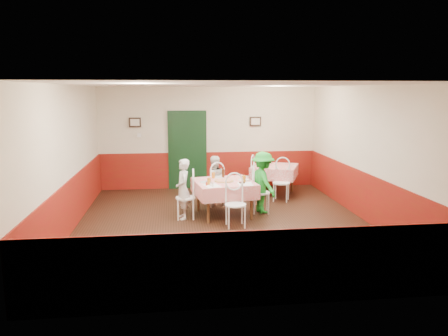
{
  "coord_description": "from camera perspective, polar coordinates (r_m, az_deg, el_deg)",
  "views": [
    {
      "loc": [
        -1.01,
        -8.53,
        2.68
      ],
      "look_at": [
        0.08,
        0.64,
        1.05
      ],
      "focal_mm": 35.0,
      "sensor_mm": 36.0,
      "label": 1
    }
  ],
  "objects": [
    {
      "name": "chair_second_b",
      "position": [
        10.84,
        7.5,
        -1.96
      ],
      "size": [
        0.55,
        0.55,
        0.9
      ],
      "primitive_type": null,
      "rotation": [
        0.0,
        0.0,
        -0.39
      ],
      "color": "white",
      "rests_on": "ground"
    },
    {
      "name": "plate_left",
      "position": [
        9.31,
        -2.39,
        -1.86
      ],
      "size": [
        0.29,
        0.29,
        0.01
      ],
      "primitive_type": "cylinder",
      "rotation": [
        0.0,
        0.0,
        0.16
      ],
      "color": "white",
      "rests_on": "main_table"
    },
    {
      "name": "glass_a",
      "position": [
        9.09,
        -1.98,
        -1.75
      ],
      "size": [
        0.09,
        0.09,
        0.14
      ],
      "primitive_type": "cylinder",
      "rotation": [
        0.0,
        0.0,
        0.16
      ],
      "color": "#BF7219",
      "rests_on": "main_table"
    },
    {
      "name": "ceiling",
      "position": [
        8.59,
        -0.04,
        10.81
      ],
      "size": [
        7.0,
        7.0,
        0.0
      ],
      "primitive_type": "plane",
      "color": "white",
      "rests_on": "back_wall"
    },
    {
      "name": "thermostat",
      "position": [
        12.07,
        -11.02,
        4.21
      ],
      "size": [
        0.1,
        0.03,
        0.1
      ],
      "primitive_type": "cube",
      "color": "white",
      "rests_on": "back_wall"
    },
    {
      "name": "floor",
      "position": [
        9.0,
        -0.04,
        -7.31
      ],
      "size": [
        7.0,
        7.0,
        0.0
      ],
      "primitive_type": "plane",
      "color": "black",
      "rests_on": "ground"
    },
    {
      "name": "glass_b",
      "position": [
        9.34,
        2.61,
        -1.4
      ],
      "size": [
        0.09,
        0.09,
        0.15
      ],
      "primitive_type": "cylinder",
      "rotation": [
        0.0,
        0.0,
        0.16
      ],
      "color": "#BF7219",
      "rests_on": "main_table"
    },
    {
      "name": "main_table",
      "position": [
        9.52,
        0.0,
        -4.0
      ],
      "size": [
        1.39,
        1.39,
        0.77
      ],
      "primitive_type": "cube",
      "rotation": [
        0.0,
        0.0,
        0.16
      ],
      "color": "red",
      "rests_on": "ground"
    },
    {
      "name": "chair_far",
      "position": [
        10.3,
        -1.28,
        -2.5
      ],
      "size": [
        0.54,
        0.54,
        0.9
      ],
      "primitive_type": null,
      "rotation": [
        0.0,
        0.0,
        3.49
      ],
      "color": "white",
      "rests_on": "ground"
    },
    {
      "name": "wallet",
      "position": [
        9.24,
        2.37,
        -1.92
      ],
      "size": [
        0.12,
        0.11,
        0.02
      ],
      "primitive_type": "cube",
      "rotation": [
        0.0,
        0.0,
        0.16
      ],
      "color": "black",
      "rests_on": "main_table"
    },
    {
      "name": "diner_far",
      "position": [
        10.32,
        -1.36,
        -1.66
      ],
      "size": [
        0.65,
        0.55,
        1.19
      ],
      "primitive_type": "imported",
      "rotation": [
        0.0,
        0.0,
        3.32
      ],
      "color": "gray",
      "rests_on": "ground"
    },
    {
      "name": "wainscot_left",
      "position": [
        9.03,
        -19.28,
        -4.54
      ],
      "size": [
        0.03,
        7.0,
        1.0
      ],
      "primitive_type": "cube",
      "color": "maroon",
      "rests_on": "ground"
    },
    {
      "name": "chair_near",
      "position": [
        8.71,
        1.52,
        -4.83
      ],
      "size": [
        0.43,
        0.43,
        0.9
      ],
      "primitive_type": null,
      "rotation": [
        0.0,
        0.0,
        0.02
      ],
      "color": "white",
      "rests_on": "ground"
    },
    {
      "name": "wainscot_right",
      "position": [
        9.67,
        17.84,
        -3.51
      ],
      "size": [
        0.03,
        7.0,
        1.0
      ],
      "primitive_type": "cube",
      "color": "maroon",
      "rests_on": "ground"
    },
    {
      "name": "chair_left",
      "position": [
        9.31,
        -5.05,
        -3.88
      ],
      "size": [
        0.43,
        0.43,
        0.9
      ],
      "primitive_type": null,
      "rotation": [
        0.0,
        0.0,
        -1.6
      ],
      "color": "white",
      "rests_on": "ground"
    },
    {
      "name": "second_table",
      "position": [
        11.56,
        6.58,
        -1.56
      ],
      "size": [
        1.46,
        1.46,
        0.77
      ],
      "primitive_type": "cube",
      "rotation": [
        0.0,
        0.0,
        -0.39
      ],
      "color": "red",
      "rests_on": "ground"
    },
    {
      "name": "right_wall",
      "position": [
        9.52,
        18.21,
        1.78
      ],
      "size": [
        0.1,
        7.0,
        2.8
      ],
      "primitive_type": "cube",
      "color": "beige",
      "rests_on": "ground"
    },
    {
      "name": "shaker_a",
      "position": [
        8.94,
        -1.73,
        -2.1
      ],
      "size": [
        0.04,
        0.04,
        0.09
      ],
      "primitive_type": "cylinder",
      "rotation": [
        0.0,
        0.0,
        0.16
      ],
      "color": "silver",
      "rests_on": "main_table"
    },
    {
      "name": "front_wall",
      "position": [
        5.29,
        4.45,
        -4.01
      ],
      "size": [
        6.0,
        0.1,
        2.8
      ],
      "primitive_type": "cube",
      "color": "beige",
      "rests_on": "ground"
    },
    {
      "name": "plate_right",
      "position": [
        9.56,
        2.59,
        -1.54
      ],
      "size": [
        0.29,
        0.29,
        0.01
      ],
      "primitive_type": "cylinder",
      "rotation": [
        0.0,
        0.0,
        0.16
      ],
      "color": "white",
      "rests_on": "main_table"
    },
    {
      "name": "pizza",
      "position": [
        9.41,
        0.0,
        -1.69
      ],
      "size": [
        0.45,
        0.45,
        0.03
      ],
      "primitive_type": "cylinder",
      "rotation": [
        0.0,
        0.0,
        0.16
      ],
      "color": "#B74723",
      "rests_on": "main_table"
    },
    {
      "name": "wainscot_front",
      "position": [
        5.59,
        4.29,
        -12.96
      ],
      "size": [
        6.0,
        0.03,
        1.0
      ],
      "primitive_type": "cube",
      "color": "maroon",
      "rests_on": "ground"
    },
    {
      "name": "glass_c",
      "position": [
        9.75,
        -1.39,
        -0.96
      ],
      "size": [
        0.08,
        0.08,
        0.13
      ],
      "primitive_type": "cylinder",
      "rotation": [
        0.0,
        0.0,
        0.16
      ],
      "color": "#BF7219",
      "rests_on": "main_table"
    },
    {
      "name": "shaker_b",
      "position": [
        8.87,
        -1.49,
        -2.2
      ],
      "size": [
        0.04,
        0.04,
        0.09
      ],
      "primitive_type": "cylinder",
      "rotation": [
        0.0,
        0.0,
        0.16
      ],
      "color": "silver",
      "rests_on": "main_table"
    },
    {
      "name": "menu_right",
      "position": [
        9.17,
        2.8,
        -2.08
      ],
      "size": [
        0.32,
        0.42,
        0.0
      ],
      "primitive_type": "cube",
      "rotation": [
        0.0,
        0.0,
        -0.05
      ],
      "color": "white",
      "rests_on": "main_table"
    },
    {
      "name": "door",
      "position": [
        12.1,
        -4.8,
        2.23
      ],
      "size": [
        0.96,
        0.06,
        2.1
      ],
      "primitive_type": "cube",
      "color": "black",
      "rests_on": "ground"
    },
    {
      "name": "picture_right",
      "position": [
        12.23,
        4.13,
        6.09
      ],
      "size": [
        0.32,
        0.03,
        0.26
      ],
      "primitive_type": "cube",
      "color": "black",
      "rests_on": "back_wall"
    },
    {
      "name": "diner_left",
      "position": [
        9.26,
        -5.37,
        -2.76
      ],
      "size": [
        0.35,
        0.5,
        1.28
      ],
      "primitive_type": "imported",
      "rotation": [
        0.0,
        0.0,
        -1.47
      ],
      "color": "gray",
      "rests_on": "ground"
    },
    {
      "name": "wainscot_back",
      "position": [
        12.26,
        -1.96,
        -0.24
      ],
      "size": [
        6.0,
        0.03,
        1.0
      ],
      "primitive_type": "cube",
      "color": "maroon",
      "rests_on": "ground"
    },
    {
      "name": "left_wall",
      "position": [
        8.85,
        -19.7,
        1.11
      ],
      "size": [
        0.1,
        7.0,
        2.8
      ],
      "primitive_type": "cube",
      "color": "beige",
      "rests_on": "ground"
    },
    {
      "name": "chair_second_a",
      "position": [
        11.4,
        2.91,
        -1.29
      ],
      "size": [
        0.55,
        0.55,
        0.9
      ],
      "primitive_type": null,
      "rotation": [
        0.0,
        0.0,
        -1.96
      ],
      "color": "white",
      "rests_on": "ground"
    },
    {
      "name": "beer_bottle",
      "position": [
        9.81,
        -0.12,
        -0.61
      ],
      "size": [
        0.07,
        0.07,
        0.23
      ],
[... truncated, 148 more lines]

